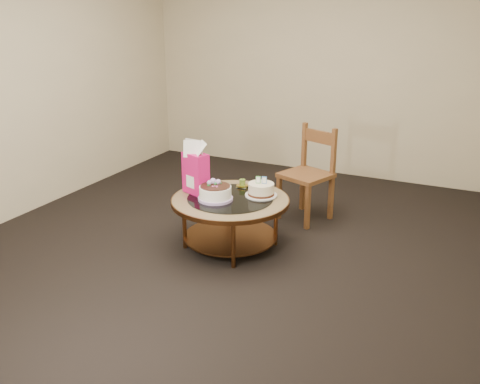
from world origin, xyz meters
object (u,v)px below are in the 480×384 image
at_px(gift_bag, 196,168).
at_px(dining_chair, 308,173).
at_px(cream_cake, 261,190).
at_px(coffee_table, 230,206).
at_px(decorated_cake, 215,193).

distance_m(gift_bag, dining_chair, 1.21).
distance_m(cream_cake, gift_bag, 0.60).
bearing_deg(coffee_table, gift_bag, -177.05).
xyz_separation_m(gift_bag, dining_chair, (0.71, 0.95, -0.22)).
bearing_deg(coffee_table, cream_cake, 36.52).
xyz_separation_m(cream_cake, dining_chair, (0.17, 0.77, -0.05)).
bearing_deg(cream_cake, gift_bag, -177.67).
bearing_deg(decorated_cake, coffee_table, 46.02).
distance_m(decorated_cake, cream_cake, 0.40).
relative_size(decorated_cake, cream_cake, 1.06).
distance_m(coffee_table, decorated_cake, 0.19).
relative_size(coffee_table, dining_chair, 1.11).
relative_size(decorated_cake, dining_chair, 0.32).
relative_size(coffee_table, decorated_cake, 3.44).
xyz_separation_m(coffee_table, dining_chair, (0.39, 0.93, 0.09)).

